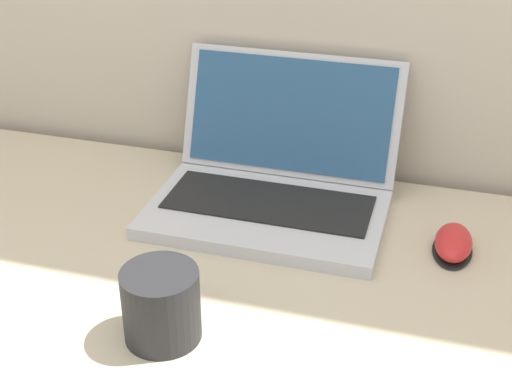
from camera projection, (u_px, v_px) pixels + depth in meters
The scene contains 3 objects.
laptop at pixel (275, 178), 1.09m from camera, with size 0.35×0.30×0.20m.
drink_cup at pixel (161, 304), 0.81m from camera, with size 0.09×0.09×0.09m.
computer_mouse at pixel (453, 244), 0.99m from camera, with size 0.05×0.10×0.03m.
Camera 1 is at (0.21, -0.37, 1.30)m, focal length 50.00 mm.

